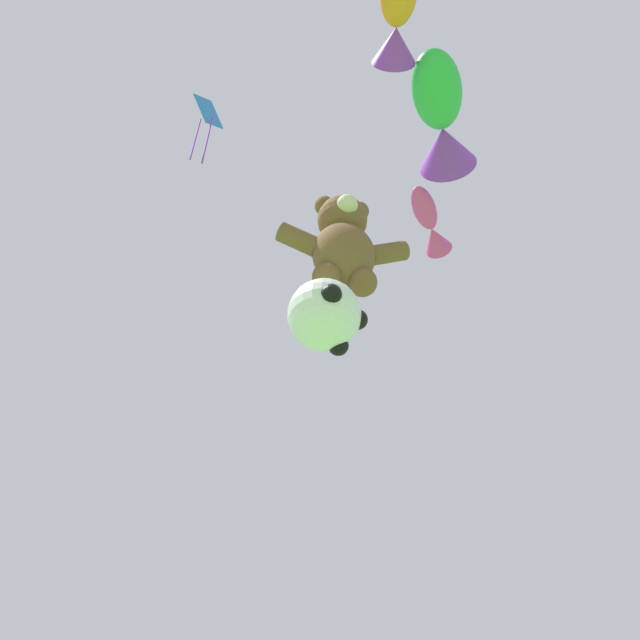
% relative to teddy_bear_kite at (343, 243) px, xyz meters
% --- Properties ---
extents(teddy_bear_kite, '(1.84, 0.81, 1.87)m').
position_rel_teddy_bear_kite_xyz_m(teddy_bear_kite, '(0.00, 0.00, 0.00)').
color(teddy_bear_kite, brown).
extents(soccer_ball_kite, '(0.94, 0.94, 0.87)m').
position_rel_teddy_bear_kite_xyz_m(soccer_ball_kite, '(-0.29, -0.16, -1.58)').
color(soccer_ball_kite, white).
extents(fish_kite_magenta, '(1.18, 1.45, 0.49)m').
position_rel_teddy_bear_kite_xyz_m(fish_kite_magenta, '(1.87, 1.06, 2.29)').
color(fish_kite_magenta, '#E53F9E').
extents(fish_kite_emerald, '(1.67, 2.19, 0.95)m').
position_rel_teddy_bear_kite_xyz_m(fish_kite_emerald, '(1.51, -0.72, 2.61)').
color(fish_kite_emerald, green).
extents(fish_kite_tangerine, '(0.88, 1.55, 0.66)m').
position_rel_teddy_bear_kite_xyz_m(fish_kite_tangerine, '(0.39, -2.07, 2.63)').
color(fish_kite_tangerine, orange).
extents(diamond_kite, '(0.63, 0.64, 2.24)m').
position_rel_teddy_bear_kite_xyz_m(diamond_kite, '(-2.34, 1.02, 4.52)').
color(diamond_kite, blue).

